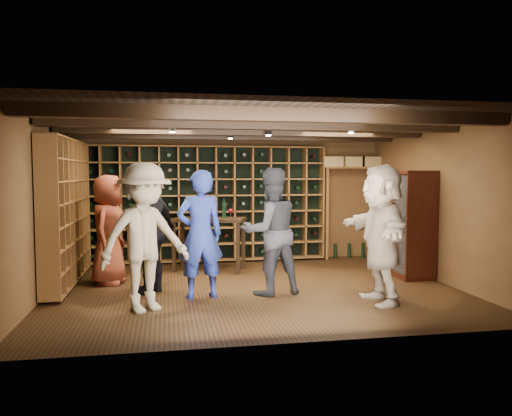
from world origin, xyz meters
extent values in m
plane|color=#331D0E|center=(0.00, 0.00, 0.00)|extent=(6.00, 6.00, 0.00)
plane|color=brown|center=(0.00, 2.50, 1.25)|extent=(6.00, 0.00, 6.00)
plane|color=brown|center=(0.00, -2.50, 1.25)|extent=(6.00, 0.00, 6.00)
plane|color=brown|center=(-3.00, 0.00, 1.25)|extent=(0.00, 5.00, 5.00)
plane|color=brown|center=(3.00, 0.00, 1.25)|extent=(0.00, 5.00, 5.00)
plane|color=black|center=(0.00, 0.00, 2.50)|extent=(6.00, 6.00, 0.00)
cube|color=black|center=(0.00, -1.60, 2.42)|extent=(5.90, 0.18, 0.16)
cube|color=black|center=(0.00, -0.50, 2.42)|extent=(5.90, 0.18, 0.16)
cube|color=black|center=(0.00, 0.60, 2.42)|extent=(5.90, 0.18, 0.16)
cube|color=black|center=(0.00, 1.70, 2.42)|extent=(5.90, 0.18, 0.16)
cylinder|color=black|center=(-1.20, 0.00, 2.39)|extent=(0.10, 0.10, 0.10)
cylinder|color=black|center=(0.30, 0.40, 2.39)|extent=(0.10, 0.10, 0.10)
cylinder|color=black|center=(1.40, -0.30, 2.39)|extent=(0.10, 0.10, 0.10)
cylinder|color=black|center=(-0.20, 1.20, 2.39)|extent=(0.10, 0.10, 0.10)
cube|color=brown|center=(-0.52, 2.33, 1.15)|extent=(4.65, 0.30, 2.20)
cube|color=black|center=(-0.52, 2.33, 1.15)|extent=(4.56, 0.02, 2.16)
cube|color=brown|center=(-2.83, 0.82, 1.15)|extent=(0.30, 2.65, 2.20)
cube|color=black|center=(-2.83, 0.82, 1.15)|extent=(0.29, 0.02, 2.16)
cube|color=brown|center=(2.40, 2.32, 1.85)|extent=(1.15, 0.32, 0.04)
cube|color=brown|center=(2.92, 2.32, 0.93)|extent=(0.05, 0.28, 1.85)
cube|color=brown|center=(1.88, 2.32, 0.93)|extent=(0.05, 0.28, 1.85)
cube|color=tan|center=(2.00, 2.32, 1.97)|extent=(0.40, 0.30, 0.20)
cube|color=tan|center=(2.45, 2.32, 1.97)|extent=(0.40, 0.30, 0.20)
cube|color=tan|center=(2.80, 2.32, 1.97)|extent=(0.40, 0.30, 0.20)
cube|color=#38120B|center=(2.72, 0.20, 0.05)|extent=(0.55, 0.50, 0.10)
cube|color=#38120B|center=(2.72, 0.20, 0.90)|extent=(0.55, 0.50, 1.70)
cube|color=white|center=(2.46, 0.20, 0.90)|extent=(0.01, 0.46, 1.60)
cube|color=#38120B|center=(2.72, 0.20, 0.90)|extent=(0.50, 0.44, 0.02)
sphere|color=#59260C|center=(2.70, 0.20, 1.00)|extent=(0.18, 0.18, 0.18)
imported|color=navy|center=(-0.84, -0.45, 0.89)|extent=(0.71, 0.53, 1.78)
imported|color=#222127|center=(0.17, -0.41, 0.91)|extent=(1.01, 0.86, 1.81)
imported|color=maroon|center=(-2.20, 0.69, 0.86)|extent=(0.71, 0.93, 1.71)
imported|color=black|center=(-1.53, -0.03, 0.88)|extent=(0.98, 1.08, 1.77)
imported|color=gray|center=(-1.57, -0.99, 0.93)|extent=(1.39, 1.20, 1.87)
imported|color=tan|center=(1.52, -1.14, 0.93)|extent=(0.60, 1.74, 1.86)
cube|color=black|center=(-0.55, 1.50, 0.92)|extent=(1.39, 1.00, 0.05)
cube|color=black|center=(-1.18, 1.44, 0.45)|extent=(0.08, 0.08, 0.90)
cube|color=black|center=(-0.09, 1.06, 0.45)|extent=(0.08, 0.08, 0.90)
cube|color=black|center=(-1.01, 1.93, 0.45)|extent=(0.08, 0.08, 0.90)
cube|color=black|center=(0.08, 1.55, 0.45)|extent=(0.08, 0.08, 0.90)
cylinder|color=black|center=(-0.83, 1.65, 1.08)|extent=(0.07, 0.07, 0.28)
cylinder|color=black|center=(-0.58, 1.56, 1.08)|extent=(0.07, 0.07, 0.28)
cylinder|color=black|center=(-0.29, 1.46, 1.08)|extent=(0.07, 0.07, 0.28)
camera|label=1|loc=(-1.30, -7.35, 1.74)|focal=35.00mm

